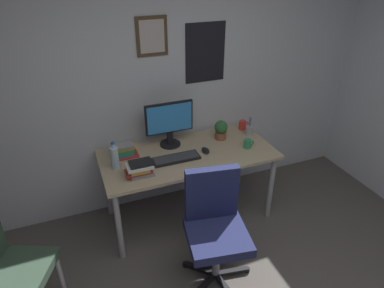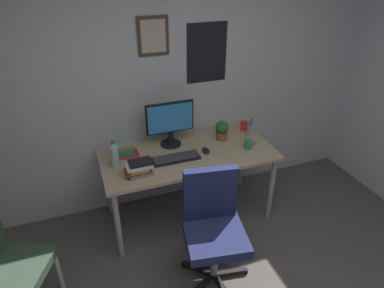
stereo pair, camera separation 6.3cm
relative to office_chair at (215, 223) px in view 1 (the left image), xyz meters
The scene contains 14 objects.
wall_back 1.42m from the office_chair, 88.36° to the left, with size 4.40×0.10×2.60m.
desk 0.75m from the office_chair, 85.47° to the left, with size 1.61×0.75×0.73m.
office_chair is the anchor object (origin of this frame).
side_chair 1.49m from the office_chair, behind, with size 0.56×0.56×0.88m.
monitor 1.06m from the office_chair, 92.70° to the left, with size 0.46×0.20×0.43m.
keyboard 0.71m from the office_chair, 96.91° to the left, with size 0.43×0.15×0.03m.
computer_mouse 0.77m from the office_chair, 72.73° to the left, with size 0.06×0.11×0.04m.
water_bottle 1.01m from the office_chair, 129.70° to the left, with size 0.07×0.07×0.25m.
coffee_mug_near 1.28m from the office_chair, 52.35° to the left, with size 0.11×0.07×0.09m.
coffee_mug_far 0.92m from the office_chair, 45.30° to the left, with size 0.11×0.07×0.09m.
potted_plant 1.05m from the office_chair, 62.53° to the left, with size 0.13×0.13×0.19m.
pen_cup 1.18m from the office_chair, 48.15° to the left, with size 0.07×0.07×0.20m.
book_stack_left 0.75m from the office_chair, 129.06° to the left, with size 0.23×0.17×0.14m.
book_stack_right 1.07m from the office_chair, 118.56° to the left, with size 0.22×0.17×0.12m.
Camera 1 is at (-0.93, -0.85, 2.36)m, focal length 31.95 mm.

